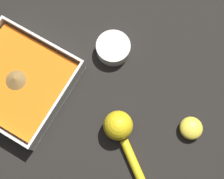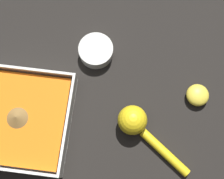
# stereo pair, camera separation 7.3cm
# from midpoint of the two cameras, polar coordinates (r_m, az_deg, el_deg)

# --- Properties ---
(ground_plane) EXTENTS (4.00, 4.00, 0.00)m
(ground_plane) POSITION_cam_midpoint_polar(r_m,az_deg,el_deg) (0.77, -11.48, -0.58)
(ground_plane) COLOR black
(square_dish) EXTENTS (0.23, 0.23, 0.05)m
(square_dish) POSITION_cam_midpoint_polar(r_m,az_deg,el_deg) (0.76, -14.24, 0.75)
(square_dish) COLOR silver
(square_dish) RESTS_ON ground_plane
(spice_bowl) EXTENTS (0.08, 0.08, 0.03)m
(spice_bowl) POSITION_cam_midpoint_polar(r_m,az_deg,el_deg) (0.77, 2.89, 7.04)
(spice_bowl) COLOR silver
(spice_bowl) RESTS_ON ground_plane
(lemon_squeezer) EXTENTS (0.14, 0.18, 0.07)m
(lemon_squeezer) POSITION_cam_midpoint_polar(r_m,az_deg,el_deg) (0.71, 4.56, -8.35)
(lemon_squeezer) COLOR yellow
(lemon_squeezer) RESTS_ON ground_plane
(lemon_half) EXTENTS (0.05, 0.05, 0.03)m
(lemon_half) POSITION_cam_midpoint_polar(r_m,az_deg,el_deg) (0.76, 16.95, -7.32)
(lemon_half) COLOR yellow
(lemon_half) RESTS_ON ground_plane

